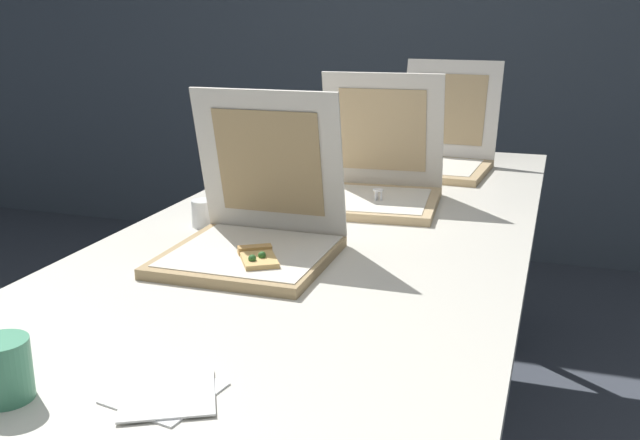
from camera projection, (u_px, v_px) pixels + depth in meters
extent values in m
cube|color=#4C5660|center=(464.00, 4.00, 3.61)|extent=(10.00, 0.10, 2.60)
cube|color=silver|center=(334.00, 231.00, 1.78)|extent=(0.94, 2.22, 0.03)
cylinder|color=gray|center=(316.00, 240.00, 2.96)|extent=(0.04, 0.04, 0.73)
cylinder|color=gray|center=(518.00, 260.00, 2.71)|extent=(0.04, 0.04, 0.73)
cube|color=tan|center=(248.00, 257.00, 1.51)|extent=(0.34, 0.34, 0.02)
cube|color=silver|center=(251.00, 251.00, 1.51)|extent=(0.31, 0.31, 0.00)
cube|color=silver|center=(269.00, 163.00, 1.58)|extent=(0.34, 0.08, 0.33)
cube|color=tan|center=(268.00, 163.00, 1.58)|extent=(0.24, 0.06, 0.24)
cube|color=#E0B266|center=(259.00, 259.00, 1.44)|extent=(0.11, 0.12, 0.01)
cube|color=tan|center=(255.00, 250.00, 1.49)|extent=(0.07, 0.06, 0.02)
sphere|color=#2D6628|center=(252.00, 259.00, 1.42)|extent=(0.02, 0.02, 0.02)
sphere|color=#2D6628|center=(262.00, 255.00, 1.44)|extent=(0.02, 0.02, 0.02)
cube|color=tan|center=(374.00, 202.00, 1.95)|extent=(0.36, 0.36, 0.02)
cube|color=silver|center=(374.00, 199.00, 1.93)|extent=(0.30, 0.30, 0.00)
cube|color=silver|center=(383.00, 131.00, 2.02)|extent=(0.34, 0.11, 0.33)
cube|color=tan|center=(383.00, 131.00, 2.01)|extent=(0.25, 0.08, 0.23)
cylinder|color=white|center=(378.00, 190.00, 1.91)|extent=(0.03, 0.03, 0.00)
cylinder|color=white|center=(381.00, 195.00, 1.91)|extent=(0.01, 0.00, 0.03)
cylinder|color=white|center=(377.00, 194.00, 1.92)|extent=(0.00, 0.00, 0.03)
cylinder|color=white|center=(376.00, 195.00, 1.91)|extent=(0.01, 0.00, 0.03)
cube|color=tan|center=(434.00, 169.00, 2.36)|extent=(0.36, 0.36, 0.02)
cube|color=silver|center=(434.00, 165.00, 2.36)|extent=(0.29, 0.29, 0.00)
cube|color=silver|center=(450.00, 108.00, 2.50)|extent=(0.34, 0.12, 0.32)
cube|color=tan|center=(450.00, 109.00, 2.49)|extent=(0.24, 0.08, 0.23)
cylinder|color=white|center=(204.00, 213.00, 1.76)|extent=(0.06, 0.06, 0.07)
cylinder|color=white|center=(227.00, 192.00, 1.96)|extent=(0.06, 0.06, 0.07)
cylinder|color=white|center=(289.00, 177.00, 2.15)|extent=(0.06, 0.06, 0.07)
cylinder|color=#4C9E75|center=(4.00, 370.00, 0.97)|extent=(0.07, 0.07, 0.09)
cube|color=white|center=(165.00, 393.00, 0.99)|extent=(0.15, 0.15, 0.00)
cube|color=white|center=(168.00, 394.00, 0.98)|extent=(0.17, 0.17, 0.00)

